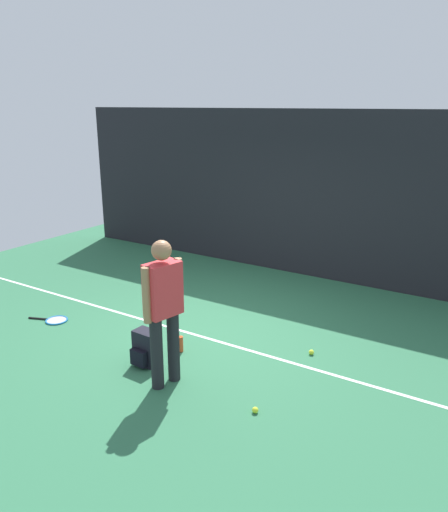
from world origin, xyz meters
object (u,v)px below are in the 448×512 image
tennis_ball_mid_court (171,287)px  tennis_player (164,305)px  tennis_ball_by_fence (255,410)px  backpack (146,349)px  tennis_ball_near_player (311,352)px  tennis_racket (55,320)px  water_bottle (181,344)px

tennis_ball_mid_court → tennis_player: bearing=-52.9°
tennis_ball_by_fence → backpack: bearing=173.9°
backpack → tennis_ball_near_player: (1.63, 1.31, -0.18)m
tennis_player → tennis_ball_mid_court: bearing=-130.7°
tennis_racket → tennis_ball_mid_court: tennis_ball_mid_court is taller
tennis_player → tennis_racket: 2.69m
backpack → tennis_player: bearing=-21.0°
tennis_racket → tennis_ball_mid_court: (0.62, 1.98, 0.02)m
tennis_ball_by_fence → water_bottle: (-1.47, 0.67, 0.07)m
tennis_racket → water_bottle: size_ratio=3.06×
tennis_racket → backpack: (1.99, -0.26, 0.20)m
tennis_racket → tennis_ball_near_player: (3.61, 1.06, 0.02)m
tennis_racket → backpack: backpack is taller
tennis_ball_near_player → water_bottle: (-1.47, -0.82, 0.07)m
backpack → tennis_ball_near_player: backpack is taller
tennis_racket → backpack: 2.01m
tennis_player → tennis_racket: size_ratio=2.68×
tennis_racket → tennis_player: bearing=-32.0°
tennis_ball_near_player → tennis_ball_mid_court: same height
tennis_player → tennis_ball_by_fence: bearing=104.0°
tennis_ball_mid_court → water_bottle: 2.32m
backpack → tennis_ball_by_fence: bearing=-3.6°
tennis_ball_mid_court → backpack: bearing=-58.5°
tennis_racket → tennis_ball_mid_court: size_ratio=9.62×
tennis_ball_mid_court → water_bottle: (1.53, -1.75, 0.07)m
tennis_ball_by_fence → tennis_racket: bearing=173.2°
tennis_player → tennis_racket: bearing=-88.5°
tennis_ball_near_player → tennis_ball_mid_court: 3.13m
tennis_racket → tennis_ball_by_fence: size_ratio=9.62×
tennis_ball_near_player → tennis_ball_by_fence: same height
tennis_ball_by_fence → tennis_ball_mid_court: 3.85m
tennis_player → tennis_ball_near_player: 2.12m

